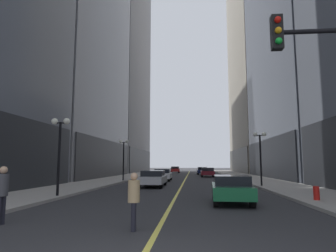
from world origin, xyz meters
TOP-DOWN VIEW (x-y plane):
  - ground_plane at (0.00, 35.00)m, footprint 200.00×200.00m
  - sidewalk_left at (-8.25, 35.00)m, footprint 4.50×78.00m
  - sidewalk_right at (8.25, 35.00)m, footprint 4.50×78.00m
  - lane_centre_stripe at (0.00, 35.00)m, footprint 0.16×70.00m
  - building_left_mid at (-17.43, 34.50)m, footprint 14.06×24.00m
  - building_left_far at (-17.85, 60.00)m, footprint 14.90×26.00m
  - building_right_far at (17.75, 60.00)m, footprint 14.68×26.00m
  - car_green at (2.83, 9.68)m, footprint 1.99×4.21m
  - car_silver at (-2.30, 19.54)m, footprint 1.93×4.74m
  - car_white at (-2.37, 28.05)m, footprint 1.89×4.59m
  - car_maroon at (3.02, 38.52)m, footprint 1.91×4.25m
  - car_navy at (2.49, 47.01)m, footprint 1.85×4.44m
  - car_red at (-2.79, 57.10)m, footprint 1.87×4.39m
  - pedestrian_in_tan_trench at (-0.66, 3.55)m, footprint 0.39×0.39m
  - pedestrian_with_orange_bag at (-4.93, 4.01)m, footprint 0.40×0.40m
  - street_lamp_left_near at (-6.40, 10.99)m, footprint 1.06×0.36m
  - street_lamp_left_far at (-6.40, 26.27)m, footprint 1.06×0.36m
  - street_lamp_right_mid at (6.40, 19.50)m, footprint 1.06×0.36m
  - fire_hydrant_right at (6.90, 10.12)m, footprint 0.28×0.28m

SIDE VIEW (x-z plane):
  - ground_plane at x=0.00m, z-range 0.00..0.00m
  - lane_centre_stripe at x=0.00m, z-range 0.00..0.01m
  - sidewalk_left at x=-8.25m, z-range 0.00..0.15m
  - sidewalk_right at x=8.25m, z-range 0.00..0.15m
  - fire_hydrant_right at x=6.90m, z-range 0.00..0.80m
  - car_green at x=2.83m, z-range 0.06..1.38m
  - car_navy at x=2.49m, z-range 0.06..1.38m
  - car_red at x=-2.79m, z-range 0.06..1.38m
  - car_maroon at x=3.02m, z-range 0.06..1.38m
  - car_white at x=-2.37m, z-range 0.06..1.38m
  - car_silver at x=-2.30m, z-range 0.06..1.38m
  - pedestrian_in_tan_trench at x=-0.66m, z-range 0.13..1.75m
  - pedestrian_with_orange_bag at x=-4.93m, z-range 0.15..1.95m
  - street_lamp_left_near at x=-6.40m, z-range 1.04..5.47m
  - street_lamp_left_far at x=-6.40m, z-range 1.04..5.47m
  - street_lamp_right_mid at x=6.40m, z-range 1.04..5.47m
  - building_left_mid at x=-17.43m, z-range -0.08..43.17m
  - building_left_far at x=-17.85m, z-range -0.07..59.40m
  - building_right_far at x=17.75m, z-range -0.08..71.62m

